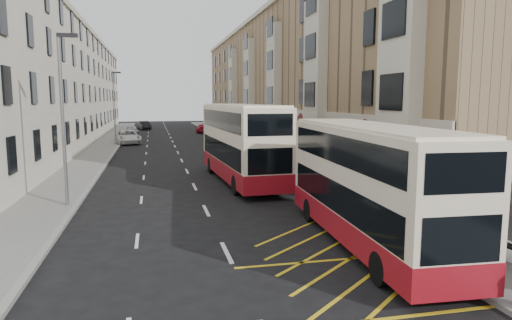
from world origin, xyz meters
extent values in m
plane|color=black|center=(0.00, 0.00, 0.00)|extent=(200.00, 200.00, 0.00)
cube|color=slate|center=(8.00, 30.00, 0.07)|extent=(4.00, 120.00, 0.15)
cube|color=slate|center=(-7.50, 30.00, 0.07)|extent=(3.00, 120.00, 0.15)
cube|color=gray|center=(6.00, 30.00, 0.07)|extent=(0.25, 120.00, 0.15)
cube|color=gray|center=(-6.00, 30.00, 0.07)|extent=(0.25, 120.00, 0.15)
cube|color=#907454|center=(15.00, 45.50, 7.50)|extent=(10.00, 79.00, 15.00)
cube|color=beige|center=(9.97, 45.50, 4.00)|extent=(0.18, 79.00, 0.50)
cube|color=beige|center=(9.90, 45.50, 15.00)|extent=(0.40, 79.00, 0.50)
cube|color=beige|center=(9.65, 10.00, 7.50)|extent=(0.80, 3.20, 10.00)
cube|color=beige|center=(9.65, 22.00, 7.50)|extent=(0.80, 3.20, 10.00)
cube|color=beige|center=(9.65, 34.00, 7.50)|extent=(0.80, 3.20, 10.00)
cube|color=beige|center=(9.65, 46.00, 7.50)|extent=(0.80, 3.20, 10.00)
cube|color=beige|center=(9.65, 58.00, 7.50)|extent=(0.80, 3.20, 10.00)
cube|color=#5C151B|center=(9.95, 14.00, 1.70)|extent=(0.20, 1.60, 3.00)
cube|color=#5C151B|center=(9.95, 26.00, 1.70)|extent=(0.20, 1.60, 3.00)
cube|color=#5C151B|center=(9.95, 38.00, 1.70)|extent=(0.20, 1.60, 3.00)
cube|color=#5C151B|center=(9.95, 50.00, 1.70)|extent=(0.20, 1.60, 3.00)
cube|color=#5C151B|center=(9.95, 62.00, 1.70)|extent=(0.20, 1.60, 3.00)
cube|color=silver|center=(-13.50, 45.50, 6.50)|extent=(9.00, 79.00, 13.00)
cube|color=beige|center=(-8.97, 45.50, 13.00)|extent=(0.30, 79.00, 0.50)
cube|color=black|center=(7.56, 1.90, 1.45)|extent=(0.08, 0.08, 2.60)
cube|color=black|center=(8.84, 1.90, 1.45)|extent=(0.08, 0.08, 2.60)
cylinder|color=red|center=(6.25, 2.50, 0.65)|extent=(0.06, 0.06, 1.00)
cylinder|color=red|center=(6.25, 5.75, 0.65)|extent=(0.06, 0.06, 1.00)
cylinder|color=red|center=(6.25, 9.00, 0.65)|extent=(0.06, 0.06, 1.00)
cube|color=red|center=(6.25, 5.75, 1.13)|extent=(0.05, 6.50, 0.06)
cube|color=red|center=(6.25, 5.75, 0.70)|extent=(0.05, 6.50, 0.06)
cylinder|color=gray|center=(-6.40, 12.00, 4.15)|extent=(0.16, 0.16, 8.00)
cube|color=black|center=(-6.00, 12.00, 8.05)|extent=(0.90, 0.18, 0.18)
cylinder|color=gray|center=(-6.40, 42.00, 4.15)|extent=(0.16, 0.16, 8.00)
cube|color=black|center=(-6.00, 42.00, 8.05)|extent=(0.90, 0.18, 0.18)
cube|color=#FAE8C7|center=(5.00, 3.70, 2.26)|extent=(2.96, 10.80, 3.84)
cube|color=maroon|center=(5.00, 3.70, 0.78)|extent=(2.99, 10.83, 0.87)
cube|color=black|center=(5.00, 3.70, 1.80)|extent=(2.96, 9.95, 1.07)
cube|color=black|center=(5.00, 3.70, 3.45)|extent=(2.96, 9.95, 0.97)
cube|color=#FAE8C7|center=(5.00, 3.70, 4.22)|extent=(2.84, 10.37, 0.12)
cube|color=black|center=(5.27, 9.02, 1.85)|extent=(2.07, 0.18, 1.26)
cube|color=black|center=(5.27, 9.02, 3.84)|extent=(1.70, 0.16, 0.44)
cube|color=black|center=(4.73, -1.62, 1.85)|extent=(2.07, 0.18, 1.17)
cylinder|color=black|center=(4.07, 7.17, 0.49)|extent=(0.32, 0.98, 0.97)
cylinder|color=black|center=(6.27, 7.06, 0.49)|extent=(0.32, 0.98, 0.97)
cylinder|color=black|center=(3.73, 0.34, 0.49)|extent=(0.32, 0.98, 0.97)
cylinder|color=black|center=(5.93, 0.23, 0.49)|extent=(0.32, 0.98, 0.97)
cube|color=#FAE8C7|center=(3.03, 17.04, 2.55)|extent=(3.36, 12.21, 4.34)
cube|color=maroon|center=(3.03, 17.04, 0.88)|extent=(3.39, 12.24, 0.99)
cube|color=black|center=(3.03, 17.04, 2.03)|extent=(3.35, 11.24, 1.21)
cube|color=black|center=(3.03, 17.04, 3.90)|extent=(3.35, 11.24, 1.10)
cube|color=#FAE8C7|center=(3.03, 17.04, 4.77)|extent=(3.23, 11.72, 0.13)
cube|color=black|center=(2.73, 23.05, 2.09)|extent=(2.34, 0.21, 1.43)
cube|color=black|center=(2.73, 23.05, 4.34)|extent=(1.92, 0.19, 0.49)
cube|color=black|center=(3.34, 11.03, 2.09)|extent=(2.34, 0.21, 1.32)
cylinder|color=black|center=(1.60, 20.84, 0.55)|extent=(0.36, 1.11, 1.10)
cylinder|color=black|center=(4.08, 20.96, 0.55)|extent=(0.36, 1.11, 1.10)
cylinder|color=black|center=(1.99, 13.11, 0.55)|extent=(0.36, 1.11, 1.10)
cylinder|color=black|center=(4.47, 13.24, 0.55)|extent=(0.36, 1.11, 1.10)
imported|color=black|center=(7.66, 1.74, 1.01)|extent=(0.75, 0.67, 1.73)
imported|color=black|center=(7.95, 2.06, 0.92)|extent=(0.93, 0.86, 1.54)
imported|color=black|center=(7.65, 1.48, 1.00)|extent=(1.07, 0.86, 1.69)
imported|color=white|center=(-5.20, 44.23, 0.79)|extent=(3.51, 6.06, 1.59)
imported|color=#999BA1|center=(-5.20, 55.97, 0.73)|extent=(2.18, 4.44, 1.46)
imported|color=black|center=(-3.77, 69.16, 0.72)|extent=(2.55, 4.64, 1.45)
imported|color=maroon|center=(5.20, 59.73, 0.68)|extent=(2.10, 4.78, 1.37)
camera|label=1|loc=(-2.31, -10.73, 5.15)|focal=32.00mm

